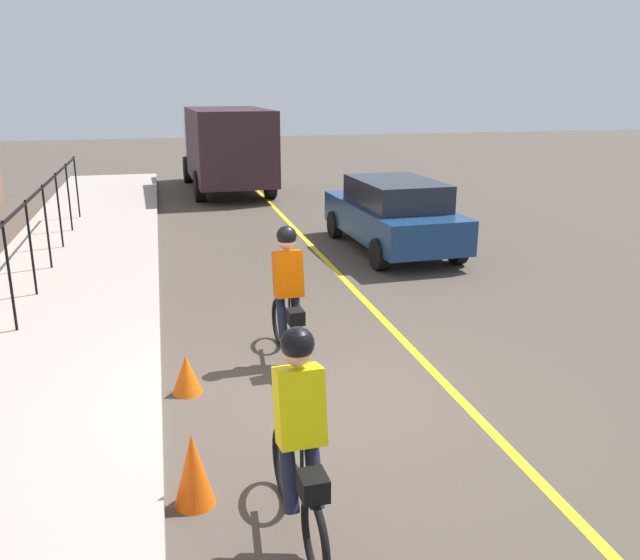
{
  "coord_description": "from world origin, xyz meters",
  "views": [
    {
      "loc": [
        -6.96,
        1.64,
        3.55
      ],
      "look_at": [
        1.38,
        -0.37,
        1.0
      ],
      "focal_mm": 37.14,
      "sensor_mm": 36.0,
      "label": 1
    }
  ],
  "objects_px": {
    "cyclist_lead": "(288,295)",
    "traffic_cone_far": "(193,469)",
    "box_truck_background": "(226,145)",
    "patrol_sedan": "(393,214)",
    "traffic_cone_near": "(187,374)",
    "cyclist_follow": "(299,439)"
  },
  "relations": [
    {
      "from": "cyclist_lead",
      "to": "patrol_sedan",
      "type": "bearing_deg",
      "value": -34.55
    },
    {
      "from": "cyclist_lead",
      "to": "patrol_sedan",
      "type": "xyz_separation_m",
      "value": [
        5.44,
        -3.38,
        -0.09
      ]
    },
    {
      "from": "patrol_sedan",
      "to": "box_truck_background",
      "type": "distance_m",
      "value": 9.69
    },
    {
      "from": "cyclist_lead",
      "to": "traffic_cone_far",
      "type": "relative_size",
      "value": 2.66
    },
    {
      "from": "cyclist_follow",
      "to": "patrol_sedan",
      "type": "xyz_separation_m",
      "value": [
        9.04,
        -3.98,
        -0.09
      ]
    },
    {
      "from": "box_truck_background",
      "to": "patrol_sedan",
      "type": "bearing_deg",
      "value": -165.96
    },
    {
      "from": "cyclist_lead",
      "to": "box_truck_background",
      "type": "height_order",
      "value": "box_truck_background"
    },
    {
      "from": "patrol_sedan",
      "to": "box_truck_background",
      "type": "relative_size",
      "value": 0.66
    },
    {
      "from": "patrol_sedan",
      "to": "traffic_cone_near",
      "type": "relative_size",
      "value": 9.25
    },
    {
      "from": "cyclist_lead",
      "to": "cyclist_follow",
      "type": "xyz_separation_m",
      "value": [
        -3.59,
        0.6,
        0.0
      ]
    },
    {
      "from": "traffic_cone_far",
      "to": "box_truck_background",
      "type": "bearing_deg",
      "value": -6.82
    },
    {
      "from": "cyclist_lead",
      "to": "traffic_cone_far",
      "type": "xyz_separation_m",
      "value": [
        -2.91,
        1.4,
        -0.57
      ]
    },
    {
      "from": "cyclist_lead",
      "to": "traffic_cone_near",
      "type": "height_order",
      "value": "cyclist_lead"
    },
    {
      "from": "cyclist_lead",
      "to": "box_truck_background",
      "type": "bearing_deg",
      "value": -5.45
    },
    {
      "from": "cyclist_lead",
      "to": "traffic_cone_near",
      "type": "xyz_separation_m",
      "value": [
        -0.68,
        1.37,
        -0.67
      ]
    },
    {
      "from": "traffic_cone_near",
      "to": "traffic_cone_far",
      "type": "relative_size",
      "value": 0.71
    },
    {
      "from": "cyclist_lead",
      "to": "box_truck_background",
      "type": "xyz_separation_m",
      "value": [
        14.73,
        -0.71,
        0.64
      ]
    },
    {
      "from": "patrol_sedan",
      "to": "box_truck_background",
      "type": "bearing_deg",
      "value": 13.75
    },
    {
      "from": "cyclist_follow",
      "to": "traffic_cone_near",
      "type": "xyz_separation_m",
      "value": [
        2.91,
        0.77,
        -0.67
      ]
    },
    {
      "from": "cyclist_follow",
      "to": "patrol_sedan",
      "type": "height_order",
      "value": "cyclist_follow"
    },
    {
      "from": "cyclist_follow",
      "to": "traffic_cone_far",
      "type": "xyz_separation_m",
      "value": [
        0.68,
        0.8,
        -0.57
      ]
    },
    {
      "from": "traffic_cone_near",
      "to": "traffic_cone_far",
      "type": "distance_m",
      "value": 2.23
    }
  ]
}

